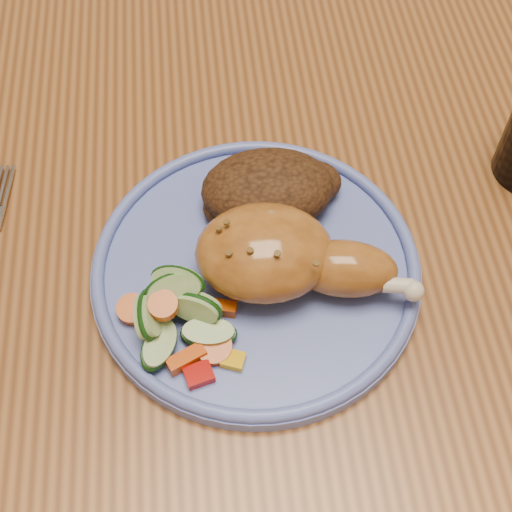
# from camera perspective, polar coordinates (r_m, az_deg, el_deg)

# --- Properties ---
(ground) EXTENTS (4.00, 4.00, 0.00)m
(ground) POSITION_cam_1_polar(r_m,az_deg,el_deg) (1.31, 3.67, -13.09)
(ground) COLOR brown
(ground) RESTS_ON ground
(dining_table) EXTENTS (0.90, 1.40, 0.75)m
(dining_table) POSITION_cam_1_polar(r_m,az_deg,el_deg) (0.72, 6.52, 5.64)
(dining_table) COLOR brown
(dining_table) RESTS_ON ground
(plate) EXTENTS (0.25, 0.25, 0.01)m
(plate) POSITION_cam_1_polar(r_m,az_deg,el_deg) (0.55, 0.00, -1.20)
(plate) COLOR #5667B5
(plate) RESTS_ON dining_table
(plate_rim) EXTENTS (0.25, 0.25, 0.01)m
(plate_rim) POSITION_cam_1_polar(r_m,az_deg,el_deg) (0.54, 0.00, -0.58)
(plate_rim) COLOR #5667B5
(plate_rim) RESTS_ON plate
(chicken_leg) EXTENTS (0.17, 0.09, 0.05)m
(chicken_leg) POSITION_cam_1_polar(r_m,az_deg,el_deg) (0.52, 2.24, -0.02)
(chicken_leg) COLOR #A66222
(chicken_leg) RESTS_ON plate
(rice_pilaf) EXTENTS (0.11, 0.08, 0.05)m
(rice_pilaf) POSITION_cam_1_polar(r_m,az_deg,el_deg) (0.57, 1.16, 5.35)
(rice_pilaf) COLOR #3F230F
(rice_pilaf) RESTS_ON plate
(vegetable_pile) EXTENTS (0.09, 0.10, 0.05)m
(vegetable_pile) POSITION_cam_1_polar(r_m,az_deg,el_deg) (0.51, -6.36, -4.69)
(vegetable_pile) COLOR #A50A05
(vegetable_pile) RESTS_ON plate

